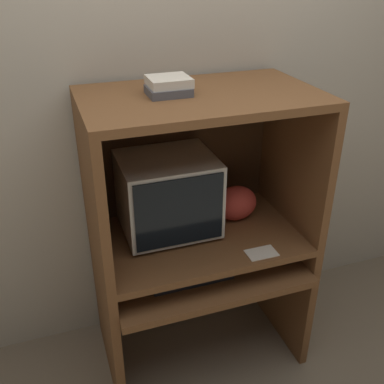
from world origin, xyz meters
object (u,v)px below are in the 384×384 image
(crt_monitor, at_px, (168,194))
(mouse, at_px, (243,266))
(keyboard, at_px, (190,275))
(snack_bag, at_px, (236,203))
(book_stack, at_px, (169,86))

(crt_monitor, height_order, mouse, crt_monitor)
(crt_monitor, bearing_deg, keyboard, -81.34)
(keyboard, relative_size, snack_bag, 1.77)
(keyboard, bearing_deg, book_stack, 101.20)
(snack_bag, bearing_deg, keyboard, -145.73)
(mouse, bearing_deg, keyboard, 176.21)
(crt_monitor, relative_size, mouse, 6.10)
(book_stack, bearing_deg, crt_monitor, 90.74)
(mouse, bearing_deg, snack_bag, 75.87)
(keyboard, xyz_separation_m, snack_bag, (0.32, 0.22, 0.21))
(keyboard, bearing_deg, snack_bag, 34.27)
(mouse, distance_m, book_stack, 0.93)
(mouse, xyz_separation_m, snack_bag, (0.06, 0.24, 0.21))
(keyboard, distance_m, mouse, 0.26)
(keyboard, distance_m, book_stack, 0.88)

